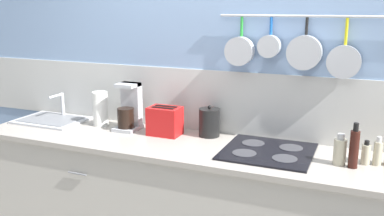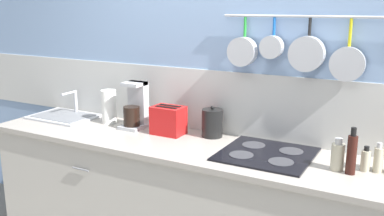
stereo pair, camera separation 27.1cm
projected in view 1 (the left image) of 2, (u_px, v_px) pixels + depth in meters
name	position (u px, v px, depth m)	size (l,w,h in m)	color
wall_back	(232.00, 81.00, 2.95)	(7.20, 0.16, 2.60)	#84A3CC
cabinet_base	(212.00, 215.00, 2.82)	(3.32, 0.62, 0.87)	#B7B2A8
countertop	(213.00, 150.00, 2.72)	(3.36, 0.64, 0.03)	#A59E93
sink_basin	(52.00, 119.00, 3.33)	(0.52, 0.38, 0.20)	#B7BABF
paper_towel_roll	(100.00, 109.00, 3.19)	(0.11, 0.11, 0.26)	white
coffee_maker	(129.00, 110.00, 3.09)	(0.16, 0.19, 0.34)	#B7BABF
toaster	(165.00, 121.00, 2.96)	(0.24, 0.16, 0.20)	red
kettle	(209.00, 122.00, 2.93)	(0.14, 0.14, 0.22)	black
cooktop	(268.00, 151.00, 2.62)	(0.54, 0.52, 0.01)	black
bottle_dish_soap	(340.00, 151.00, 2.41)	(0.07, 0.07, 0.18)	#BFB799
bottle_cooking_wine	(354.00, 148.00, 2.35)	(0.05, 0.05, 0.26)	#33140F
bottle_sesame_oil	(366.00, 154.00, 2.42)	(0.05, 0.05, 0.14)	#BFB799
bottle_hot_sauce	(378.00, 153.00, 2.40)	(0.05, 0.05, 0.17)	#BFB799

